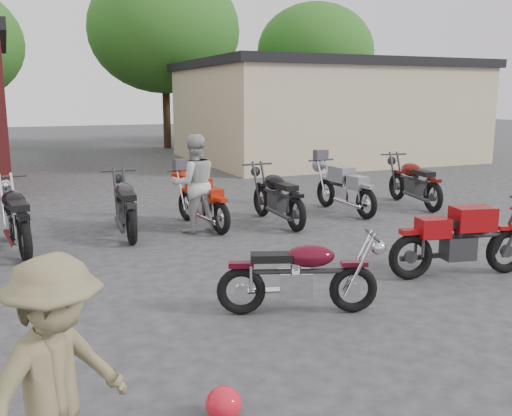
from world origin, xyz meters
name	(u,v)px	position (x,y,z in m)	size (l,w,h in m)	color
ground	(329,333)	(0.00, 0.00, 0.00)	(90.00, 90.00, 0.00)	#2D2D30
stucco_building	(323,114)	(8.50, 15.00, 1.75)	(10.00, 8.00, 3.50)	tan
tree_2	(165,54)	(4.00, 22.00, 4.40)	(7.04, 7.04, 8.80)	#245717
tree_3	(315,70)	(12.00, 22.00, 3.80)	(6.08, 6.08, 7.60)	#245717
vintage_motorcycle	(301,270)	(-0.02, 0.63, 0.52)	(1.80, 0.59, 1.05)	#4F0917
sportbike	(464,235)	(2.71, 0.98, 0.59)	(2.04, 0.67, 1.18)	#A20D11
helmet	(224,403)	(-1.60, -1.09, 0.13)	(0.29, 0.29, 0.26)	red
person_light	(194,184)	(0.07, 5.02, 0.90)	(0.88, 0.68, 1.81)	#B3B2AF
person_tan	(57,385)	(-2.83, -1.59, 0.80)	(1.04, 0.60, 1.60)	olive
row_bike_2	(16,213)	(-2.99, 4.92, 0.62)	(2.14, 0.71, 1.24)	black
row_bike_3	(125,202)	(-1.15, 5.30, 0.60)	(2.06, 0.68, 1.20)	#242426
row_bike_4	(201,198)	(0.31, 5.34, 0.57)	(1.95, 0.65, 1.13)	red
row_bike_5	(277,193)	(1.78, 5.06, 0.61)	(2.10, 0.69, 1.22)	black
row_bike_6	(344,185)	(3.56, 5.44, 0.59)	(2.04, 0.67, 1.18)	gray
row_bike_7	(414,179)	(5.45, 5.49, 0.62)	(2.12, 0.70, 1.23)	#580D0B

